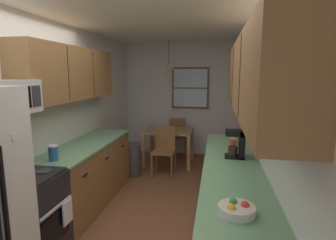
{
  "coord_description": "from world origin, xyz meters",
  "views": [
    {
      "loc": [
        0.8,
        -2.67,
        1.87
      ],
      "look_at": [
        0.1,
        1.27,
        1.19
      ],
      "focal_mm": 29.18,
      "sensor_mm": 36.0,
      "label": 1
    }
  ],
  "objects_px": {
    "dining_chair_far": "(178,135)",
    "microwave_over_range": "(3,98)",
    "dining_chair_near": "(164,148)",
    "fruit_bowl": "(237,209)",
    "stove_range": "(26,220)",
    "mug_by_coffeemaker": "(233,144)",
    "dining_table": "(169,135)",
    "trash_bin": "(133,159)",
    "storage_canister": "(53,153)",
    "coffee_maker": "(238,143)",
    "table_serving_bowl": "(167,129)",
    "mug_spare": "(233,141)"
  },
  "relations": [
    {
      "from": "fruit_bowl",
      "to": "stove_range",
      "type": "bearing_deg",
      "value": 170.23
    },
    {
      "from": "mug_spare",
      "to": "table_serving_bowl",
      "type": "xyz_separation_m",
      "value": [
        -1.24,
        1.61,
        -0.19
      ]
    },
    {
      "from": "stove_range",
      "to": "mug_by_coffeemaker",
      "type": "xyz_separation_m",
      "value": [
        2.03,
        1.48,
        0.48
      ]
    },
    {
      "from": "microwave_over_range",
      "to": "fruit_bowl",
      "type": "bearing_deg",
      "value": -9.24
    },
    {
      "from": "microwave_over_range",
      "to": "coffee_maker",
      "type": "relative_size",
      "value": 1.85
    },
    {
      "from": "stove_range",
      "to": "storage_canister",
      "type": "relative_size",
      "value": 6.19
    },
    {
      "from": "fruit_bowl",
      "to": "table_serving_bowl",
      "type": "distance_m",
      "value": 3.77
    },
    {
      "from": "mug_by_coffeemaker",
      "to": "table_serving_bowl",
      "type": "height_order",
      "value": "mug_by_coffeemaker"
    },
    {
      "from": "dining_chair_near",
      "to": "storage_canister",
      "type": "height_order",
      "value": "storage_canister"
    },
    {
      "from": "microwave_over_range",
      "to": "mug_by_coffeemaker",
      "type": "height_order",
      "value": "microwave_over_range"
    },
    {
      "from": "storage_canister",
      "to": "coffee_maker",
      "type": "xyz_separation_m",
      "value": [
        2.06,
        0.47,
        0.08
      ]
    },
    {
      "from": "mug_spare",
      "to": "coffee_maker",
      "type": "bearing_deg",
      "value": -89.55
    },
    {
      "from": "microwave_over_range",
      "to": "dining_table",
      "type": "xyz_separation_m",
      "value": [
        0.96,
        3.26,
        -1.05
      ]
    },
    {
      "from": "table_serving_bowl",
      "to": "dining_chair_far",
      "type": "bearing_deg",
      "value": 77.07
    },
    {
      "from": "dining_chair_far",
      "to": "trash_bin",
      "type": "xyz_separation_m",
      "value": [
        -0.65,
        -1.34,
        -0.2
      ]
    },
    {
      "from": "dining_chair_near",
      "to": "fruit_bowl",
      "type": "xyz_separation_m",
      "value": [
        1.09,
        -3.01,
        0.44
      ]
    },
    {
      "from": "dining_chair_far",
      "to": "trash_bin",
      "type": "bearing_deg",
      "value": -115.99
    },
    {
      "from": "dining_table",
      "to": "mug_spare",
      "type": "relative_size",
      "value": 8.48
    },
    {
      "from": "dining_chair_far",
      "to": "fruit_bowl",
      "type": "xyz_separation_m",
      "value": [
        1.01,
        -4.19,
        0.44
      ]
    },
    {
      "from": "trash_bin",
      "to": "storage_canister",
      "type": "xyz_separation_m",
      "value": [
        -0.3,
        -1.98,
        0.69
      ]
    },
    {
      "from": "coffee_maker",
      "to": "mug_spare",
      "type": "relative_size",
      "value": 2.89
    },
    {
      "from": "dining_table",
      "to": "trash_bin",
      "type": "distance_m",
      "value": 0.98
    },
    {
      "from": "dining_chair_far",
      "to": "microwave_over_range",
      "type": "bearing_deg",
      "value": -105.38
    },
    {
      "from": "coffee_maker",
      "to": "fruit_bowl",
      "type": "relative_size",
      "value": 1.26
    },
    {
      "from": "coffee_maker",
      "to": "storage_canister",
      "type": "bearing_deg",
      "value": -167.11
    },
    {
      "from": "fruit_bowl",
      "to": "microwave_over_range",
      "type": "bearing_deg",
      "value": 170.76
    },
    {
      "from": "trash_bin",
      "to": "fruit_bowl",
      "type": "relative_size",
      "value": 2.32
    },
    {
      "from": "fruit_bowl",
      "to": "dining_table",
      "type": "bearing_deg",
      "value": 107.19
    },
    {
      "from": "storage_canister",
      "to": "dining_table",
      "type": "bearing_deg",
      "value": 72.69
    },
    {
      "from": "stove_range",
      "to": "microwave_over_range",
      "type": "bearing_deg",
      "value": 179.97
    },
    {
      "from": "dining_chair_near",
      "to": "trash_bin",
      "type": "bearing_deg",
      "value": -164.66
    },
    {
      "from": "dining_chair_far",
      "to": "mug_spare",
      "type": "distance_m",
      "value": 2.52
    },
    {
      "from": "dining_table",
      "to": "mug_by_coffeemaker",
      "type": "relative_size",
      "value": 7.78
    },
    {
      "from": "dining_chair_far",
      "to": "storage_canister",
      "type": "height_order",
      "value": "storage_canister"
    },
    {
      "from": "dining_chair_far",
      "to": "stove_range",
      "type": "bearing_deg",
      "value": -103.8
    },
    {
      "from": "storage_canister",
      "to": "mug_by_coffeemaker",
      "type": "bearing_deg",
      "value": 24.91
    },
    {
      "from": "dining_chair_near",
      "to": "stove_range",
      "type": "bearing_deg",
      "value": -107.99
    },
    {
      "from": "coffee_maker",
      "to": "table_serving_bowl",
      "type": "relative_size",
      "value": 1.78
    },
    {
      "from": "stove_range",
      "to": "dining_chair_far",
      "type": "height_order",
      "value": "stove_range"
    },
    {
      "from": "storage_canister",
      "to": "fruit_bowl",
      "type": "xyz_separation_m",
      "value": [
        1.97,
        -0.87,
        -0.05
      ]
    },
    {
      "from": "dining_chair_far",
      "to": "trash_bin",
      "type": "distance_m",
      "value": 1.5
    },
    {
      "from": "stove_range",
      "to": "dining_table",
      "type": "xyz_separation_m",
      "value": [
        0.85,
        3.26,
        0.14
      ]
    },
    {
      "from": "dining_chair_near",
      "to": "storage_canister",
      "type": "relative_size",
      "value": 5.06
    },
    {
      "from": "coffee_maker",
      "to": "fruit_bowl",
      "type": "bearing_deg",
      "value": -94.07
    },
    {
      "from": "stove_range",
      "to": "fruit_bowl",
      "type": "distance_m",
      "value": 2.04
    },
    {
      "from": "stove_range",
      "to": "dining_table",
      "type": "height_order",
      "value": "stove_range"
    },
    {
      "from": "dining_chair_near",
      "to": "fruit_bowl",
      "type": "distance_m",
      "value": 3.23
    },
    {
      "from": "dining_table",
      "to": "dining_chair_far",
      "type": "relative_size",
      "value": 1.07
    },
    {
      "from": "trash_bin",
      "to": "dining_table",
      "type": "bearing_deg",
      "value": 53.61
    },
    {
      "from": "trash_bin",
      "to": "storage_canister",
      "type": "relative_size",
      "value": 3.39
    }
  ]
}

